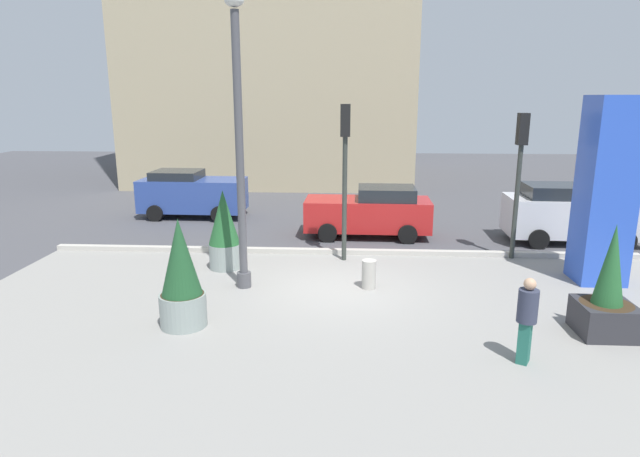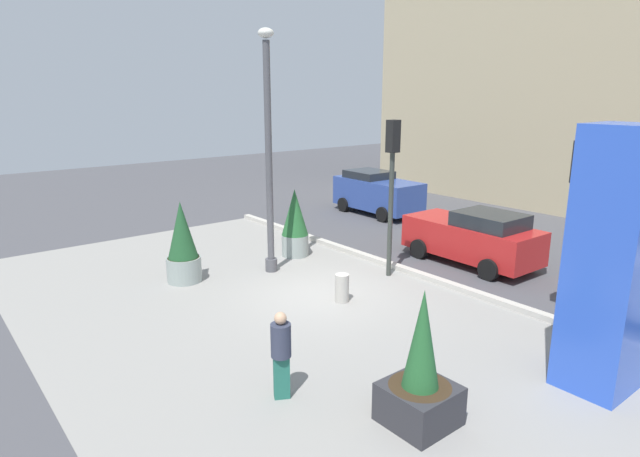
{
  "view_description": "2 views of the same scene",
  "coord_description": "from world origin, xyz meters",
  "px_view_note": "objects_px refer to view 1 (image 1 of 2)",
  "views": [
    {
      "loc": [
        0.24,
        -12.89,
        4.76
      ],
      "look_at": [
        -0.47,
        -0.0,
        1.58
      ],
      "focal_mm": 30.16,
      "sensor_mm": 36.0,
      "label": 1
    },
    {
      "loc": [
        10.47,
        -8.46,
        5.29
      ],
      "look_at": [
        -0.08,
        0.03,
        1.81
      ],
      "focal_mm": 29.79,
      "sensor_mm": 36.0,
      "label": 2
    }
  ],
  "objects_px": {
    "traffic_light_corner": "(520,162)",
    "car_intersection": "(192,193)",
    "potted_plant_mid_plaza": "(607,296)",
    "concrete_bollard": "(369,274)",
    "potted_plant_near_right": "(224,230)",
    "fire_hydrant": "(181,247)",
    "art_pillar_blue": "(606,192)",
    "car_passing_lane": "(571,214)",
    "lamp_post": "(240,154)",
    "potted_plant_by_pillar": "(181,277)",
    "pedestrian_on_sidewalk": "(527,317)",
    "traffic_light_far_side": "(345,157)",
    "car_far_lane": "(370,212)"
  },
  "relations": [
    {
      "from": "car_passing_lane",
      "to": "car_intersection",
      "type": "height_order",
      "value": "car_passing_lane"
    },
    {
      "from": "car_passing_lane",
      "to": "potted_plant_mid_plaza",
      "type": "bearing_deg",
      "value": -106.19
    },
    {
      "from": "potted_plant_near_right",
      "to": "fire_hydrant",
      "type": "relative_size",
      "value": 3.0
    },
    {
      "from": "traffic_light_far_side",
      "to": "pedestrian_on_sidewalk",
      "type": "xyz_separation_m",
      "value": [
        3.36,
        -6.2,
        -2.17
      ]
    },
    {
      "from": "potted_plant_near_right",
      "to": "potted_plant_mid_plaza",
      "type": "bearing_deg",
      "value": -24.0
    },
    {
      "from": "car_passing_lane",
      "to": "pedestrian_on_sidewalk",
      "type": "height_order",
      "value": "car_passing_lane"
    },
    {
      "from": "art_pillar_blue",
      "to": "traffic_light_far_side",
      "type": "xyz_separation_m",
      "value": [
        -6.68,
        1.49,
        0.68
      ]
    },
    {
      "from": "art_pillar_blue",
      "to": "car_passing_lane",
      "type": "height_order",
      "value": "art_pillar_blue"
    },
    {
      "from": "art_pillar_blue",
      "to": "pedestrian_on_sidewalk",
      "type": "height_order",
      "value": "art_pillar_blue"
    },
    {
      "from": "fire_hydrant",
      "to": "concrete_bollard",
      "type": "relative_size",
      "value": 1.0
    },
    {
      "from": "potted_plant_mid_plaza",
      "to": "potted_plant_by_pillar",
      "type": "bearing_deg",
      "value": -179.56
    },
    {
      "from": "potted_plant_by_pillar",
      "to": "pedestrian_on_sidewalk",
      "type": "distance_m",
      "value": 6.83
    },
    {
      "from": "car_passing_lane",
      "to": "pedestrian_on_sidewalk",
      "type": "relative_size",
      "value": 2.67
    },
    {
      "from": "potted_plant_mid_plaza",
      "to": "car_intersection",
      "type": "bearing_deg",
      "value": 137.77
    },
    {
      "from": "lamp_post",
      "to": "potted_plant_by_pillar",
      "type": "height_order",
      "value": "lamp_post"
    },
    {
      "from": "potted_plant_mid_plaza",
      "to": "traffic_light_corner",
      "type": "bearing_deg",
      "value": 93.46
    },
    {
      "from": "lamp_post",
      "to": "car_passing_lane",
      "type": "height_order",
      "value": "lamp_post"
    },
    {
      "from": "traffic_light_corner",
      "to": "car_passing_lane",
      "type": "xyz_separation_m",
      "value": [
        2.44,
        1.97,
        -1.94
      ]
    },
    {
      "from": "potted_plant_mid_plaza",
      "to": "car_passing_lane",
      "type": "bearing_deg",
      "value": 73.81
    },
    {
      "from": "fire_hydrant",
      "to": "traffic_light_far_side",
      "type": "height_order",
      "value": "traffic_light_far_side"
    },
    {
      "from": "concrete_bollard",
      "to": "car_intersection",
      "type": "xyz_separation_m",
      "value": [
        -6.87,
        8.07,
        0.59
      ]
    },
    {
      "from": "traffic_light_far_side",
      "to": "car_intersection",
      "type": "xyz_separation_m",
      "value": [
        -6.21,
        5.65,
        -2.11
      ]
    },
    {
      "from": "traffic_light_far_side",
      "to": "car_passing_lane",
      "type": "bearing_deg",
      "value": 17.96
    },
    {
      "from": "traffic_light_corner",
      "to": "pedestrian_on_sidewalk",
      "type": "height_order",
      "value": "traffic_light_corner"
    },
    {
      "from": "lamp_post",
      "to": "fire_hydrant",
      "type": "height_order",
      "value": "lamp_post"
    },
    {
      "from": "traffic_light_far_side",
      "to": "traffic_light_corner",
      "type": "bearing_deg",
      "value": 5.22
    },
    {
      "from": "traffic_light_corner",
      "to": "car_intersection",
      "type": "height_order",
      "value": "traffic_light_corner"
    },
    {
      "from": "car_passing_lane",
      "to": "traffic_light_far_side",
      "type": "bearing_deg",
      "value": -162.04
    },
    {
      "from": "art_pillar_blue",
      "to": "potted_plant_by_pillar",
      "type": "bearing_deg",
      "value": -160.98
    },
    {
      "from": "car_passing_lane",
      "to": "pedestrian_on_sidewalk",
      "type": "xyz_separation_m",
      "value": [
        -4.15,
        -8.64,
        -0.07
      ]
    },
    {
      "from": "concrete_bollard",
      "to": "art_pillar_blue",
      "type": "bearing_deg",
      "value": 8.83
    },
    {
      "from": "potted_plant_near_right",
      "to": "pedestrian_on_sidewalk",
      "type": "xyz_separation_m",
      "value": [
        6.72,
        -5.22,
        -0.21
      ]
    },
    {
      "from": "fire_hydrant",
      "to": "traffic_light_corner",
      "type": "height_order",
      "value": "traffic_light_corner"
    },
    {
      "from": "potted_plant_mid_plaza",
      "to": "pedestrian_on_sidewalk",
      "type": "relative_size",
      "value": 1.43
    },
    {
      "from": "car_intersection",
      "to": "art_pillar_blue",
      "type": "bearing_deg",
      "value": -28.98
    },
    {
      "from": "potted_plant_mid_plaza",
      "to": "traffic_light_far_side",
      "type": "relative_size",
      "value": 0.51
    },
    {
      "from": "potted_plant_by_pillar",
      "to": "traffic_light_far_side",
      "type": "xyz_separation_m",
      "value": [
        3.35,
        4.94,
        1.98
      ]
    },
    {
      "from": "potted_plant_near_right",
      "to": "fire_hydrant",
      "type": "xyz_separation_m",
      "value": [
        -1.55,
        0.88,
        -0.75
      ]
    },
    {
      "from": "potted_plant_mid_plaza",
      "to": "concrete_bollard",
      "type": "distance_m",
      "value": 5.34
    },
    {
      "from": "car_far_lane",
      "to": "potted_plant_near_right",
      "type": "bearing_deg",
      "value": -137.46
    },
    {
      "from": "pedestrian_on_sidewalk",
      "to": "car_intersection",
      "type": "bearing_deg",
      "value": 128.92
    },
    {
      "from": "concrete_bollard",
      "to": "fire_hydrant",
      "type": "bearing_deg",
      "value": 157.43
    },
    {
      "from": "traffic_light_corner",
      "to": "traffic_light_far_side",
      "type": "xyz_separation_m",
      "value": [
        -5.06,
        -0.46,
        0.16
      ]
    },
    {
      "from": "potted_plant_near_right",
      "to": "concrete_bollard",
      "type": "relative_size",
      "value": 3.0
    },
    {
      "from": "car_far_lane",
      "to": "traffic_light_corner",
      "type": "bearing_deg",
      "value": -29.97
    },
    {
      "from": "potted_plant_near_right",
      "to": "fire_hydrant",
      "type": "bearing_deg",
      "value": 150.52
    },
    {
      "from": "fire_hydrant",
      "to": "art_pillar_blue",
      "type": "bearing_deg",
      "value": -6.79
    },
    {
      "from": "car_intersection",
      "to": "lamp_post",
      "type": "bearing_deg",
      "value": -65.65
    },
    {
      "from": "potted_plant_mid_plaza",
      "to": "car_passing_lane",
      "type": "distance_m",
      "value": 7.61
    },
    {
      "from": "fire_hydrant",
      "to": "car_passing_lane",
      "type": "relative_size",
      "value": 0.17
    }
  ]
}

